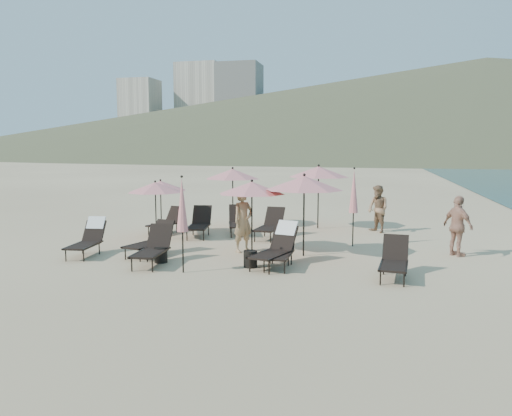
% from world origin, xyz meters
% --- Properties ---
extents(ground, '(800.00, 800.00, 0.00)m').
position_xyz_m(ground, '(0.00, 0.00, 0.00)').
color(ground, '#D6BA8C').
rests_on(ground, ground).
extents(volcanic_headland, '(690.00, 690.00, 55.00)m').
position_xyz_m(volcanic_headland, '(71.37, 302.62, 26.49)').
color(volcanic_headland, brown).
rests_on(volcanic_headland, ground).
extents(hotel_skyline, '(109.00, 82.00, 55.00)m').
position_xyz_m(hotel_skyline, '(-93.62, 271.21, 24.18)').
color(hotel_skyline, beige).
rests_on(hotel_skyline, ground).
extents(lounger_0, '(0.83, 1.75, 1.05)m').
position_xyz_m(lounger_0, '(-4.76, -0.00, 0.50)').
color(lounger_0, black).
rests_on(lounger_0, ground).
extents(lounger_1, '(1.01, 1.78, 0.97)m').
position_xyz_m(lounger_1, '(-2.96, 0.39, 0.45)').
color(lounger_1, black).
rests_on(lounger_1, ground).
extents(lounger_2, '(0.82, 1.79, 1.00)m').
position_xyz_m(lounger_2, '(-2.39, -0.67, 0.47)').
color(lounger_2, black).
rests_on(lounger_2, ground).
extents(lounger_3, '(1.11, 1.90, 1.12)m').
position_xyz_m(lounger_3, '(0.83, -0.01, 0.54)').
color(lounger_3, black).
rests_on(lounger_3, ground).
extents(lounger_4, '(0.65, 1.66, 0.95)m').
position_xyz_m(lounger_4, '(0.93, -0.04, 0.44)').
color(lounger_4, black).
rests_on(lounger_4, ground).
extents(lounger_5, '(0.74, 1.68, 0.94)m').
position_xyz_m(lounger_5, '(3.81, -0.55, 0.44)').
color(lounger_5, black).
rests_on(lounger_5, ground).
extents(lounger_6, '(0.95, 1.71, 0.93)m').
position_xyz_m(lounger_6, '(-4.16, 4.18, 0.43)').
color(lounger_6, black).
rests_on(lounger_6, ground).
extents(lounger_7, '(1.00, 1.88, 1.03)m').
position_xyz_m(lounger_7, '(-2.72, 3.73, 0.48)').
color(lounger_7, black).
rests_on(lounger_7, ground).
extents(lounger_8, '(1.17, 1.87, 1.01)m').
position_xyz_m(lounger_8, '(-1.54, 4.59, 0.47)').
color(lounger_8, black).
rests_on(lounger_8, ground).
extents(lounger_9, '(0.81, 1.82, 1.02)m').
position_xyz_m(lounger_9, '(-0.23, 4.00, 0.48)').
color(lounger_9, black).
rests_on(lounger_9, ground).
extents(umbrella_open_0, '(1.89, 1.89, 2.03)m').
position_xyz_m(umbrella_open_0, '(-3.89, 2.70, 1.79)').
color(umbrella_open_0, black).
rests_on(umbrella_open_0, ground).
extents(umbrella_open_1, '(2.02, 2.02, 2.18)m').
position_xyz_m(umbrella_open_1, '(-0.26, 1.62, 1.92)').
color(umbrella_open_1, black).
rests_on(umbrella_open_1, ground).
extents(umbrella_open_2, '(2.22, 2.22, 2.39)m').
position_xyz_m(umbrella_open_2, '(1.34, 1.38, 2.11)').
color(umbrella_open_2, black).
rests_on(umbrella_open_2, ground).
extents(umbrella_open_3, '(2.21, 2.21, 2.38)m').
position_xyz_m(umbrella_open_3, '(-2.23, 6.22, 2.10)').
color(umbrella_open_3, black).
rests_on(umbrella_open_3, ground).
extents(umbrella_open_4, '(2.32, 2.32, 2.49)m').
position_xyz_m(umbrella_open_4, '(1.12, 6.58, 2.20)').
color(umbrella_open_4, black).
rests_on(umbrella_open_4, ground).
extents(umbrella_open_5, '(1.87, 1.87, 2.02)m').
position_xyz_m(umbrella_open_5, '(-4.13, 3.63, 1.78)').
color(umbrella_open_5, black).
rests_on(umbrella_open_5, ground).
extents(umbrella_closed_0, '(0.28, 0.28, 2.43)m').
position_xyz_m(umbrella_closed_0, '(-1.28, -1.30, 1.69)').
color(umbrella_closed_0, black).
rests_on(umbrella_closed_0, ground).
extents(umbrella_closed_1, '(0.29, 0.29, 2.51)m').
position_xyz_m(umbrella_closed_1, '(2.64, 3.20, 1.75)').
color(umbrella_closed_1, black).
rests_on(umbrella_closed_1, ground).
extents(side_table_0, '(0.36, 0.36, 0.41)m').
position_xyz_m(side_table_0, '(-2.30, -0.39, 0.21)').
color(side_table_0, black).
rests_on(side_table_0, ground).
extents(side_table_1, '(0.36, 0.36, 0.44)m').
position_xyz_m(side_table_1, '(0.20, -0.33, 0.22)').
color(side_table_1, black).
rests_on(side_table_1, ground).
extents(beachgoer_a, '(0.77, 0.81, 1.86)m').
position_xyz_m(beachgoer_a, '(-0.51, 1.54, 0.93)').
color(beachgoer_a, '#9F7D56').
rests_on(beachgoer_a, ground).
extents(beachgoer_b, '(1.06, 1.08, 1.75)m').
position_xyz_m(beachgoer_b, '(3.38, 6.20, 0.88)').
color(beachgoer_b, '#936B4C').
rests_on(beachgoer_b, ground).
extents(beachgoer_c, '(0.97, 1.07, 1.75)m').
position_xyz_m(beachgoer_c, '(5.63, 2.44, 0.88)').
color(beachgoer_c, tan).
rests_on(beachgoer_c, ground).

